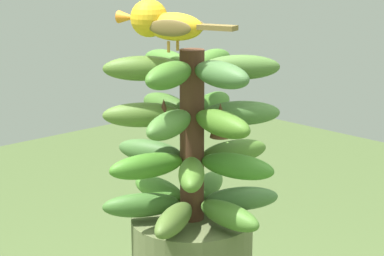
% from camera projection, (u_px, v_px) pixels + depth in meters
% --- Properties ---
extents(banana_bunch, '(0.31, 0.32, 0.30)m').
position_uv_depth(banana_bunch, '(192.00, 136.00, 1.19)').
color(banana_bunch, '#4C2D1E').
rests_on(banana_bunch, banana_tree).
extents(perched_bird, '(0.09, 0.21, 0.08)m').
position_uv_depth(perched_bird, '(161.00, 22.00, 1.13)').
color(perched_bird, '#C68933').
rests_on(perched_bird, banana_bunch).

